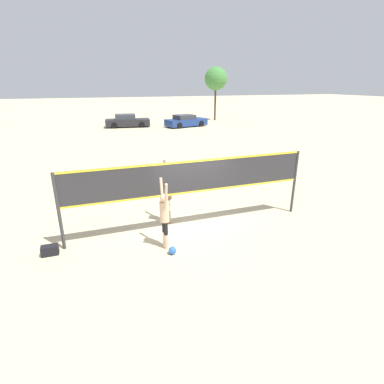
{
  "coord_description": "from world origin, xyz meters",
  "views": [
    {
      "loc": [
        -3.12,
        -8.68,
        4.68
      ],
      "look_at": [
        0.0,
        0.0,
        1.3
      ],
      "focal_mm": 28.0,
      "sensor_mm": 36.0,
      "label": 1
    }
  ],
  "objects_px": {
    "parked_car_near": "(186,121)",
    "volleyball_net": "(192,180)",
    "tree_left_cluster": "(216,79)",
    "player_spiker": "(164,213)",
    "gear_bag": "(50,250)",
    "volleyball": "(172,250)",
    "parked_car_mid": "(127,121)",
    "player_blocker": "(168,191)"
  },
  "relations": [
    {
      "from": "player_spiker",
      "to": "player_blocker",
      "type": "height_order",
      "value": "player_blocker"
    },
    {
      "from": "player_blocker",
      "to": "parked_car_near",
      "type": "relative_size",
      "value": 0.45
    },
    {
      "from": "parked_car_near",
      "to": "volleyball",
      "type": "bearing_deg",
      "value": -123.57
    },
    {
      "from": "volleyball_net",
      "to": "volleyball",
      "type": "height_order",
      "value": "volleyball_net"
    },
    {
      "from": "parked_car_near",
      "to": "parked_car_mid",
      "type": "relative_size",
      "value": 1.0
    },
    {
      "from": "player_spiker",
      "to": "parked_car_near",
      "type": "xyz_separation_m",
      "value": [
        9.03,
        24.8,
        -0.51
      ]
    },
    {
      "from": "volleyball",
      "to": "parked_car_near",
      "type": "bearing_deg",
      "value": 70.49
    },
    {
      "from": "player_blocker",
      "to": "parked_car_near",
      "type": "distance_m",
      "value": 24.69
    },
    {
      "from": "volleyball_net",
      "to": "tree_left_cluster",
      "type": "height_order",
      "value": "tree_left_cluster"
    },
    {
      "from": "volleyball_net",
      "to": "parked_car_mid",
      "type": "relative_size",
      "value": 1.65
    },
    {
      "from": "player_blocker",
      "to": "volleyball_net",
      "type": "bearing_deg",
      "value": 43.31
    },
    {
      "from": "player_blocker",
      "to": "gear_bag",
      "type": "distance_m",
      "value": 4.03
    },
    {
      "from": "volleyball",
      "to": "gear_bag",
      "type": "bearing_deg",
      "value": 160.79
    },
    {
      "from": "parked_car_mid",
      "to": "tree_left_cluster",
      "type": "distance_m",
      "value": 12.93
    },
    {
      "from": "player_spiker",
      "to": "volleyball_net",
      "type": "bearing_deg",
      "value": -51.57
    },
    {
      "from": "player_spiker",
      "to": "player_blocker",
      "type": "bearing_deg",
      "value": -18.46
    },
    {
      "from": "volleyball_net",
      "to": "volleyball",
      "type": "relative_size",
      "value": 35.55
    },
    {
      "from": "gear_bag",
      "to": "parked_car_mid",
      "type": "height_order",
      "value": "parked_car_mid"
    },
    {
      "from": "volleyball",
      "to": "parked_car_mid",
      "type": "distance_m",
      "value": 27.36
    },
    {
      "from": "gear_bag",
      "to": "player_blocker",
      "type": "bearing_deg",
      "value": 13.56
    },
    {
      "from": "gear_bag",
      "to": "parked_car_near",
      "type": "bearing_deg",
      "value": 62.99
    },
    {
      "from": "player_blocker",
      "to": "parked_car_mid",
      "type": "bearing_deg",
      "value": 174.9
    },
    {
      "from": "volleyball_net",
      "to": "player_blocker",
      "type": "bearing_deg",
      "value": 133.31
    },
    {
      "from": "player_spiker",
      "to": "parked_car_mid",
      "type": "bearing_deg",
      "value": -5.94
    },
    {
      "from": "parked_car_near",
      "to": "volleyball_net",
      "type": "bearing_deg",
      "value": -122.26
    },
    {
      "from": "gear_bag",
      "to": "tree_left_cluster",
      "type": "height_order",
      "value": "tree_left_cluster"
    },
    {
      "from": "gear_bag",
      "to": "volleyball_net",
      "type": "bearing_deg",
      "value": 2.96
    },
    {
      "from": "volleyball",
      "to": "parked_car_mid",
      "type": "height_order",
      "value": "parked_car_mid"
    },
    {
      "from": "volleyball",
      "to": "player_blocker",
      "type": "bearing_deg",
      "value": 77.54
    },
    {
      "from": "player_spiker",
      "to": "gear_bag",
      "type": "relative_size",
      "value": 4.56
    },
    {
      "from": "player_spiker",
      "to": "volleyball",
      "type": "relative_size",
      "value": 9.14
    },
    {
      "from": "player_spiker",
      "to": "volleyball",
      "type": "bearing_deg",
      "value": -169.23
    },
    {
      "from": "tree_left_cluster",
      "to": "parked_car_near",
      "type": "bearing_deg",
      "value": -140.73
    },
    {
      "from": "player_blocker",
      "to": "volleyball",
      "type": "bearing_deg",
      "value": -12.46
    },
    {
      "from": "volleyball_net",
      "to": "player_blocker",
      "type": "relative_size",
      "value": 3.72
    },
    {
      "from": "player_spiker",
      "to": "gear_bag",
      "type": "xyz_separation_m",
      "value": [
        -3.25,
        0.71,
        -0.97
      ]
    },
    {
      "from": "volleyball_net",
      "to": "gear_bag",
      "type": "height_order",
      "value": "volleyball_net"
    },
    {
      "from": "gear_bag",
      "to": "volleyball",
      "type": "bearing_deg",
      "value": -19.21
    },
    {
      "from": "player_spiker",
      "to": "gear_bag",
      "type": "bearing_deg",
      "value": 77.6
    },
    {
      "from": "parked_car_mid",
      "to": "tree_left_cluster",
      "type": "relative_size",
      "value": 0.76
    },
    {
      "from": "player_spiker",
      "to": "tree_left_cluster",
      "type": "distance_m",
      "value": 33.06
    },
    {
      "from": "volleyball",
      "to": "parked_car_near",
      "type": "distance_m",
      "value": 26.79
    }
  ]
}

